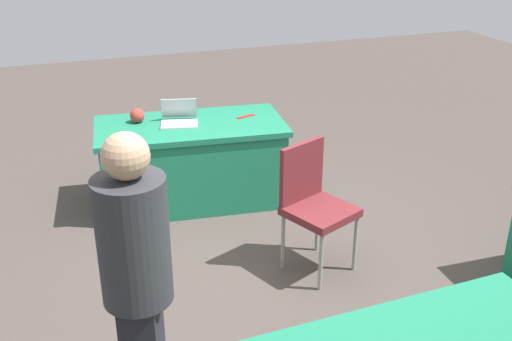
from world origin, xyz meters
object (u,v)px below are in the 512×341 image
Objects in this scene: yarn_ball at (137,116)px; person_attendee_standing at (137,277)px; table_foreground at (192,162)px; laptop_silver at (179,119)px; chair_near_front at (314,200)px; scissors_red at (246,116)px.

person_attendee_standing is at bearing 80.89° from yarn_ball.
person_attendee_standing reaches higher than table_foreground.
laptop_silver is (0.09, -0.04, 0.41)m from table_foreground.
chair_near_front reaches higher than table_foreground.
table_foreground is 1.51m from chair_near_front.
yarn_ball reaches higher than scissors_red.
person_attendee_standing reaches higher than laptop_silver.
table_foreground is 1.80× the size of chair_near_front.
laptop_silver is 0.62m from scissors_red.
person_attendee_standing is at bearing 14.81° from chair_near_front.
scissors_red reaches higher than table_foreground.
chair_near_front is 1.59m from laptop_silver.
laptop_silver is at bearing -20.82° from scissors_red.
scissors_red is at bearing 169.63° from yarn_ball.
scissors_red is at bearing -178.38° from table_foreground.
table_foreground is at bearing 156.17° from yarn_ball.
laptop_silver is 2.10× the size of scissors_red.
chair_near_front is (-0.58, 1.38, 0.18)m from table_foreground.
person_attendee_standing reaches higher than chair_near_front.
table_foreground is at bearing 168.74° from laptop_silver.
yarn_ball is 0.98m from scissors_red.
table_foreground is 4.62× the size of laptop_silver.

